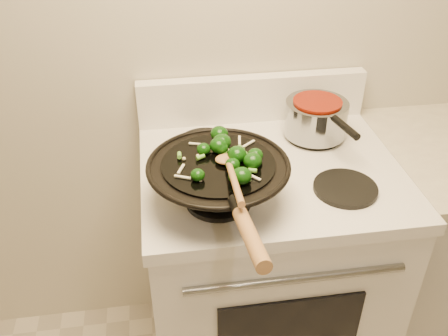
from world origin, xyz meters
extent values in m
plane|color=beige|center=(0.00, 1.50, 1.30)|extent=(3.50, 0.00, 3.50)
cube|color=white|center=(-0.06, 1.17, 0.44)|extent=(0.76, 0.64, 0.88)
cube|color=white|center=(-0.06, 1.17, 0.90)|extent=(0.78, 0.66, 0.04)
cube|color=white|center=(-0.06, 1.47, 1.00)|extent=(0.78, 0.05, 0.16)
cylinder|color=gray|center=(-0.06, 0.84, 0.78)|extent=(0.60, 0.02, 0.02)
cube|color=black|center=(-0.06, 0.84, 0.55)|extent=(0.42, 0.01, 0.28)
cylinder|color=black|center=(-0.24, 1.02, 0.93)|extent=(0.18, 0.18, 0.01)
cylinder|color=black|center=(0.12, 1.02, 0.93)|extent=(0.18, 0.18, 0.01)
cylinder|color=black|center=(-0.24, 1.32, 0.93)|extent=(0.18, 0.18, 0.01)
cylinder|color=black|center=(0.12, 1.32, 0.93)|extent=(0.18, 0.18, 0.01)
torus|color=black|center=(-0.24, 1.02, 1.04)|extent=(0.38, 0.38, 0.01)
cylinder|color=black|center=(-0.24, 1.02, 1.04)|extent=(0.30, 0.30, 0.01)
cylinder|color=black|center=(-0.23, 0.81, 1.07)|extent=(0.03, 0.06, 0.04)
cylinder|color=#A67341|center=(-0.22, 0.68, 1.09)|extent=(0.04, 0.20, 0.06)
ellipsoid|color=#0C3608|center=(-0.20, 0.93, 1.07)|extent=(0.05, 0.05, 0.04)
cylinder|color=#427B2C|center=(-0.18, 0.93, 1.05)|extent=(0.02, 0.02, 0.01)
ellipsoid|color=#0C3608|center=(-0.30, 0.95, 1.06)|extent=(0.04, 0.04, 0.03)
ellipsoid|color=#0C3608|center=(-0.23, 1.08, 1.07)|extent=(0.05, 0.05, 0.04)
ellipsoid|color=#0C3608|center=(-0.27, 1.07, 1.06)|extent=(0.04, 0.04, 0.03)
cylinder|color=#427B2C|center=(-0.26, 1.07, 1.05)|extent=(0.02, 0.02, 0.02)
ellipsoid|color=#0C3608|center=(-0.22, 1.14, 1.07)|extent=(0.05, 0.05, 0.04)
ellipsoid|color=#0C3608|center=(-0.16, 0.99, 1.07)|extent=(0.05, 0.05, 0.04)
ellipsoid|color=#0C3608|center=(-0.22, 1.09, 1.07)|extent=(0.05, 0.05, 0.04)
cylinder|color=#427B2C|center=(-0.21, 1.09, 1.05)|extent=(0.02, 0.01, 0.01)
ellipsoid|color=#0C3608|center=(-0.15, 1.02, 1.06)|extent=(0.04, 0.04, 0.03)
ellipsoid|color=#0C3608|center=(-0.23, 1.07, 1.06)|extent=(0.04, 0.04, 0.03)
ellipsoid|color=#0C3608|center=(-0.19, 1.02, 1.07)|extent=(0.05, 0.05, 0.04)
cylinder|color=#427B2C|center=(-0.18, 1.02, 1.05)|extent=(0.02, 0.02, 0.02)
ellipsoid|color=#0C3608|center=(-0.21, 0.93, 1.06)|extent=(0.04, 0.04, 0.04)
ellipsoid|color=#0C3608|center=(-0.21, 0.99, 1.06)|extent=(0.04, 0.04, 0.03)
cube|color=white|center=(-0.34, 1.00, 1.05)|extent=(0.02, 0.04, 0.00)
cube|color=white|center=(-0.16, 1.00, 1.05)|extent=(0.04, 0.02, 0.00)
cube|color=white|center=(-0.20, 1.02, 1.05)|extent=(0.05, 0.01, 0.00)
cube|color=white|center=(-0.17, 1.12, 1.05)|extent=(0.01, 0.05, 0.00)
cube|color=white|center=(-0.34, 0.97, 1.05)|extent=(0.04, 0.02, 0.00)
cube|color=white|center=(-0.29, 1.12, 1.05)|extent=(0.05, 0.02, 0.00)
cube|color=white|center=(-0.16, 0.94, 1.05)|extent=(0.03, 0.03, 0.00)
cube|color=white|center=(-0.29, 0.96, 1.05)|extent=(0.01, 0.04, 0.00)
cube|color=white|center=(-0.15, 1.10, 1.05)|extent=(0.05, 0.04, 0.00)
cylinder|color=#5BA535|center=(-0.16, 0.96, 1.06)|extent=(0.02, 0.02, 0.02)
cylinder|color=#5BA535|center=(-0.29, 1.04, 1.06)|extent=(0.02, 0.02, 0.01)
cylinder|color=#5BA535|center=(-0.17, 1.00, 1.06)|extent=(0.02, 0.02, 0.01)
cylinder|color=#5BA535|center=(-0.17, 1.07, 1.06)|extent=(0.02, 0.02, 0.01)
cylinder|color=#5BA535|center=(-0.34, 1.06, 1.06)|extent=(0.01, 0.03, 0.01)
cylinder|color=#5BA535|center=(-0.16, 1.00, 1.06)|extent=(0.02, 0.03, 0.02)
cylinder|color=#5BA535|center=(-0.22, 1.06, 1.06)|extent=(0.02, 0.02, 0.01)
cylinder|color=#5BA535|center=(-0.17, 1.04, 1.06)|extent=(0.03, 0.01, 0.01)
sphere|color=beige|center=(-0.21, 1.07, 1.05)|extent=(0.01, 0.01, 0.01)
sphere|color=beige|center=(-0.33, 1.05, 1.05)|extent=(0.01, 0.01, 0.01)
sphere|color=beige|center=(-0.17, 0.97, 1.05)|extent=(0.01, 0.01, 0.01)
sphere|color=beige|center=(-0.25, 1.07, 1.05)|extent=(0.01, 0.01, 0.01)
sphere|color=beige|center=(-0.29, 1.06, 1.05)|extent=(0.01, 0.01, 0.01)
ellipsoid|color=#A67341|center=(-0.22, 1.02, 1.06)|extent=(0.07, 0.05, 0.02)
cylinder|color=#A67341|center=(-0.22, 0.89, 1.09)|extent=(0.03, 0.26, 0.07)
cylinder|color=gray|center=(0.12, 1.32, 0.99)|extent=(0.20, 0.20, 0.11)
cylinder|color=maroon|center=(0.12, 1.32, 1.05)|extent=(0.16, 0.16, 0.01)
cylinder|color=black|center=(0.15, 1.16, 1.04)|extent=(0.05, 0.12, 0.02)
camera|label=1|loc=(-0.39, -0.04, 1.76)|focal=40.00mm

